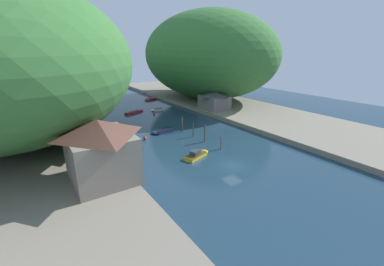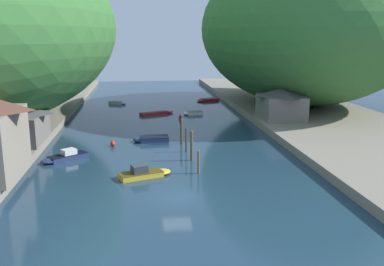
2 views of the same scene
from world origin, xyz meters
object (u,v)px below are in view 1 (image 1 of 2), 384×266
(waterfront_building, at_px, (100,149))
(boathouse_shed, at_px, (83,134))
(boat_white_cruiser, at_px, (197,154))
(boat_mid_channel, at_px, (96,107))
(channel_buoy_near, at_px, (145,138))
(boat_far_upstream, at_px, (150,99))
(boat_cabin_cruiser, at_px, (162,131))
(boat_open_rowboat, at_px, (135,112))
(channel_buoy_far, at_px, (154,113))
(person_on_quay, at_px, (93,139))
(boat_near_quay, at_px, (156,110))
(right_bank_cottage, at_px, (214,100))
(boat_red_skiff, at_px, (130,153))

(waterfront_building, distance_m, boathouse_shed, 12.72)
(waterfront_building, bearing_deg, boat_white_cruiser, 2.74)
(boat_mid_channel, height_order, channel_buoy_near, channel_buoy_near)
(boathouse_shed, distance_m, boat_white_cruiser, 19.26)
(boat_far_upstream, height_order, boat_cabin_cruiser, boat_cabin_cruiser)
(boat_far_upstream, bearing_deg, boat_open_rowboat, 120.62)
(boat_far_upstream, xyz_separation_m, channel_buoy_far, (-7.37, -18.29, 0.09))
(person_on_quay, bearing_deg, boat_mid_channel, -12.93)
(boathouse_shed, xyz_separation_m, boat_near_quay, (23.50, 20.73, -3.05))
(boat_cabin_cruiser, bearing_deg, right_bank_cottage, -70.03)
(boat_far_upstream, distance_m, boat_white_cruiser, 49.33)
(boat_red_skiff, height_order, channel_buoy_near, boat_red_skiff)
(boat_red_skiff, xyz_separation_m, person_on_quay, (-4.39, 5.74, 1.59))
(right_bank_cottage, height_order, boat_cabin_cruiser, right_bank_cottage)
(boathouse_shed, height_order, channel_buoy_near, boathouse_shed)
(boat_red_skiff, relative_size, person_on_quay, 3.10)
(channel_buoy_near, bearing_deg, boat_far_upstream, 63.63)
(waterfront_building, bearing_deg, boat_mid_channel, 77.16)
(right_bank_cottage, height_order, boat_far_upstream, right_bank_cottage)
(boat_cabin_cruiser, bearing_deg, boat_mid_channel, 8.12)
(boat_far_upstream, height_order, channel_buoy_far, channel_buoy_far)
(right_bank_cottage, distance_m, channel_buoy_far, 16.64)
(boat_mid_channel, height_order, channel_buoy_far, channel_buoy_far)
(boat_far_upstream, distance_m, boat_cabin_cruiser, 35.64)
(right_bank_cottage, xyz_separation_m, channel_buoy_far, (-14.78, 6.98, -3.08))
(waterfront_building, relative_size, boat_mid_channel, 2.55)
(boat_white_cruiser, bearing_deg, channel_buoy_near, 177.79)
(boat_far_upstream, distance_m, person_on_quay, 44.14)
(right_bank_cottage, distance_m, boat_near_quay, 16.50)
(right_bank_cottage, xyz_separation_m, boat_red_skiff, (-29.87, -15.47, -3.05))
(channel_buoy_near, bearing_deg, boat_open_rowboat, 72.76)
(boathouse_shed, relative_size, person_on_quay, 5.28)
(boathouse_shed, height_order, boat_far_upstream, boathouse_shed)
(channel_buoy_far, bearing_deg, boat_white_cruiser, -102.03)
(boat_open_rowboat, height_order, boat_white_cruiser, boat_white_cruiser)
(boat_far_upstream, height_order, channel_buoy_near, channel_buoy_near)
(boathouse_shed, bearing_deg, boat_mid_channel, 73.08)
(boat_red_skiff, height_order, person_on_quay, person_on_quay)
(waterfront_building, relative_size, right_bank_cottage, 1.22)
(boat_far_upstream, distance_m, boat_near_quay, 15.62)
(boat_far_upstream, relative_size, channel_buoy_near, 5.48)
(boat_far_upstream, distance_m, channel_buoy_far, 19.71)
(boat_far_upstream, xyz_separation_m, person_on_quay, (-26.84, -34.99, 1.72))
(right_bank_cottage, bearing_deg, channel_buoy_near, -158.32)
(boat_cabin_cruiser, bearing_deg, boathouse_shed, 96.59)
(boat_mid_channel, distance_m, channel_buoy_near, 33.34)
(boat_open_rowboat, relative_size, boat_mid_channel, 1.68)
(boat_far_upstream, distance_m, channel_buoy_near, 39.22)
(boat_white_cruiser, bearing_deg, boat_cabin_cruiser, 157.14)
(waterfront_building, bearing_deg, boat_cabin_cruiser, 42.95)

